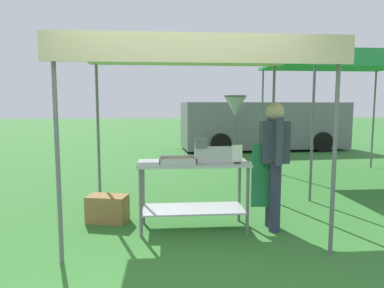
% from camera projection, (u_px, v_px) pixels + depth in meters
% --- Properties ---
extents(ground_plane, '(70.00, 70.00, 0.00)m').
position_uv_depth(ground_plane, '(172.00, 166.00, 9.07)').
color(ground_plane, '#33702D').
extents(stall_canopy, '(2.99, 2.26, 2.26)m').
position_uv_depth(stall_canopy, '(193.00, 57.00, 4.29)').
color(stall_canopy, slate).
rests_on(stall_canopy, ground).
extents(donut_cart, '(1.40, 0.57, 0.87)m').
position_uv_depth(donut_cart, '(193.00, 180.00, 4.36)').
color(donut_cart, '#B7B7BC').
rests_on(donut_cart, ground).
extents(donut_tray, '(0.45, 0.34, 0.07)m').
position_uv_depth(donut_tray, '(178.00, 161.00, 4.25)').
color(donut_tray, '#B7B7BC').
rests_on(donut_tray, donut_cart).
extents(donut_fryer, '(0.64, 0.28, 0.83)m').
position_uv_depth(donut_fryer, '(223.00, 136.00, 4.32)').
color(donut_fryer, '#B7B7BC').
rests_on(donut_fryer, donut_cart).
extents(menu_sign, '(0.13, 0.05, 0.23)m').
position_uv_depth(menu_sign, '(237.00, 156.00, 4.21)').
color(menu_sign, black).
rests_on(menu_sign, donut_cart).
extents(vendor, '(0.46, 0.53, 1.61)m').
position_uv_depth(vendor, '(273.00, 159.00, 4.33)').
color(vendor, '#2D3347').
rests_on(vendor, ground).
extents(supply_crate, '(0.58, 0.41, 0.36)m').
position_uv_depth(supply_crate, '(108.00, 209.00, 4.67)').
color(supply_crate, olive).
rests_on(supply_crate, ground).
extents(van_grey, '(5.88, 2.40, 1.69)m').
position_uv_depth(van_grey, '(263.00, 125.00, 12.38)').
color(van_grey, slate).
rests_on(van_grey, ground).
extents(neighbour_tent, '(3.07, 3.12, 2.48)m').
position_uv_depth(neighbour_tent, '(354.00, 64.00, 6.95)').
color(neighbour_tent, slate).
rests_on(neighbour_tent, ground).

